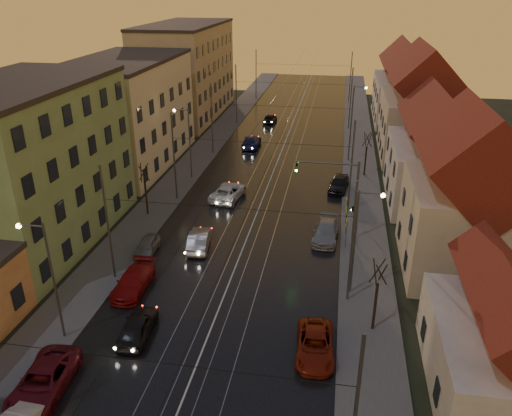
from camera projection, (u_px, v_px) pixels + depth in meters
The scene contains 44 objects.
ground at pixel (192, 378), 28.06m from camera, with size 160.00×160.00×0.00m, color black.
road at pixel (280, 155), 63.92m from camera, with size 16.00×120.00×0.04m, color black.
sidewalk_left at pixel (205, 150), 65.42m from camera, with size 4.00×120.00×0.15m, color #4C4C4C.
sidewalk_right at pixel (359, 159), 62.36m from camera, with size 4.00×120.00×0.15m, color #4C4C4C.
tram_rail_0 at pixel (263, 154), 64.24m from camera, with size 0.06×120.00×0.03m, color gray.
tram_rail_1 at pixel (274, 154), 64.02m from camera, with size 0.06×120.00×0.03m, color gray.
tram_rail_2 at pixel (286, 155), 63.78m from camera, with size 0.06×120.00×0.03m, color gray.
tram_rail_3 at pixel (297, 155), 63.56m from camera, with size 0.06×120.00×0.03m, color gray.
apartment_left_1 at pixel (29, 167), 40.59m from camera, with size 10.00×18.00×13.00m, color #698856.
apartment_left_2 at pixel (128, 114), 58.73m from camera, with size 10.00×20.00×12.00m, color beige.
apartment_left_3 at pixel (187, 72), 79.83m from camera, with size 10.00×24.00×14.00m, color #9B8A64.
house_right_1 at pixel (469, 203), 36.64m from camera, with size 8.67×10.20×10.80m.
house_right_2 at pixel (439, 157), 48.63m from camera, with size 9.18×12.24×9.20m.
house_right_3 at pixel (421, 110), 61.60m from camera, with size 9.18×14.28×11.50m.
house_right_4 at pixel (405, 88), 78.05m from camera, with size 9.18×16.32×10.00m.
catenary_pole_l_1 at pixel (108, 225), 35.58m from camera, with size 0.16×0.16×9.00m, color #595B60.
catenary_pole_r_1 at pixel (352, 244), 32.95m from camera, with size 0.16×0.16×9.00m, color #595B60.
catenary_pole_l_2 at pixel (174, 158), 49.03m from camera, with size 0.16×0.16×9.00m, color #595B60.
catenary_pole_r_2 at pixel (351, 168), 46.39m from camera, with size 0.16×0.16×9.00m, color #595B60.
catenary_pole_l_3 at pixel (212, 119), 62.47m from camera, with size 0.16×0.16×9.00m, color #595B60.
catenary_pole_r_3 at pixel (351, 126), 59.84m from camera, with size 0.16×0.16×9.00m, color #595B60.
catenary_pole_l_4 at pixel (236, 95), 75.92m from camera, with size 0.16×0.16×9.00m, color #595B60.
catenary_pole_r_4 at pixel (351, 99), 73.29m from camera, with size 0.16×0.16×9.00m, color #595B60.
catenary_pole_l_5 at pixel (256, 75), 92.06m from camera, with size 0.16×0.16×9.00m, color #595B60.
catenary_pole_r_5 at pixel (350, 78), 89.42m from camera, with size 0.16×0.16×9.00m, color #595B60.
street_lamp_0 at pixel (47, 270), 29.22m from camera, with size 1.75×0.32×8.00m.
street_lamp_1 at pixel (360, 233), 33.60m from camera, with size 1.75×0.32×8.00m.
street_lamp_2 at pixel (187, 136), 54.32m from camera, with size 1.75×0.32×8.00m.
street_lamp_3 at pixel (355, 109), 65.88m from camera, with size 1.75×0.32×8.00m.
traffic_light_mast at pixel (344, 191), 41.06m from camera, with size 5.30×0.32×7.20m.
bare_tree_0 at pixel (146, 191), 46.52m from camera, with size 1.09×1.09×5.11m.
bare_tree_1 at pixel (376, 298), 30.85m from camera, with size 1.09×1.09×5.11m.
bare_tree_2 at pixel (366, 155), 55.92m from camera, with size 1.09×1.09×5.11m.
driving_car_0 at pixel (137, 326), 31.07m from camera, with size 1.73×4.31×1.47m, color black.
driving_car_1 at pixel (199, 240), 41.42m from camera, with size 1.58×4.54×1.49m, color #AFB0B5.
driving_car_2 at pixel (228, 192), 50.76m from camera, with size 2.52×5.47×1.52m, color silver.
driving_car_3 at pixel (251, 141), 66.64m from camera, with size 2.14×5.27×1.53m, color navy.
driving_car_4 at pixel (270, 118), 78.00m from camera, with size 1.68×4.19×1.43m, color black.
parked_left_1 at pixel (43, 381), 26.83m from camera, with size 2.46×5.34×1.48m, color maroon.
parked_left_2 at pixel (133, 281), 35.76m from camera, with size 2.02×4.98×1.44m, color maroon.
parked_left_3 at pixel (147, 246), 40.70m from camera, with size 1.47×3.65×1.24m, color gray.
parked_right_0 at pixel (315, 345), 29.58m from camera, with size 2.21×4.80×1.33m, color maroon.
parked_right_1 at pixel (326, 231), 42.83m from camera, with size 2.03×4.99×1.45m, color #A3A3A8.
parked_right_2 at pixel (339, 184), 52.82m from camera, with size 1.82×4.52×1.54m, color black.
Camera 1 is at (7.20, -20.63, 20.37)m, focal length 35.00 mm.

